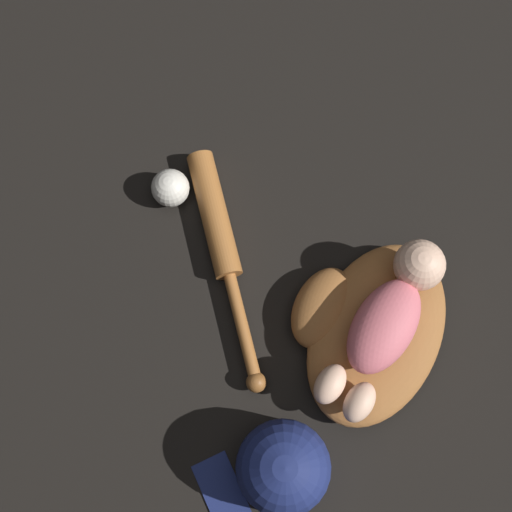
{
  "coord_description": "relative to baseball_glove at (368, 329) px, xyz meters",
  "views": [
    {
      "loc": [
        -0.31,
        0.12,
        1.35
      ],
      "look_at": [
        0.04,
        0.2,
        0.07
      ],
      "focal_mm": 50.0,
      "sensor_mm": 36.0,
      "label": 1
    }
  ],
  "objects": [
    {
      "name": "baseball",
      "position": [
        0.18,
        0.43,
        0.0
      ],
      "size": [
        0.08,
        0.08,
        0.08
      ],
      "color": "silver",
      "rests_on": "ground"
    },
    {
      "name": "baseball_cap",
      "position": [
        -0.28,
        0.1,
        0.03
      ],
      "size": [
        0.23,
        0.24,
        0.16
      ],
      "color": "navy",
      "rests_on": "ground"
    },
    {
      "name": "baseball_bat",
      "position": [
        0.11,
        0.31,
        -0.01
      ],
      "size": [
        0.44,
        0.26,
        0.05
      ],
      "color": "#9E602D",
      "rests_on": "ground"
    },
    {
      "name": "baseball_glove",
      "position": [
        0.0,
        0.0,
        0.0
      ],
      "size": [
        0.4,
        0.33,
        0.07
      ],
      "color": "#935B2D",
      "rests_on": "ground"
    },
    {
      "name": "baby_figure",
      "position": [
        0.01,
        -0.02,
        0.08
      ],
      "size": [
        0.35,
        0.19,
        0.09
      ],
      "color": "#D16670",
      "rests_on": "baseball_glove"
    },
    {
      "name": "ground_plane",
      "position": [
        0.04,
        0.03,
        -0.04
      ],
      "size": [
        6.0,
        6.0,
        0.0
      ],
      "primitive_type": "plane",
      "color": "black"
    }
  ]
}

